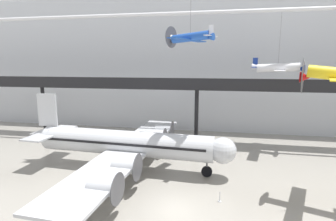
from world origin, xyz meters
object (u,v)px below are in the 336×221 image
(airliner_silver_main, at_px, (124,143))
(suspended_plane_blue_trainer, at_px, (190,37))
(stanchion_barrier, at_px, (220,199))
(suspended_plane_white_twin, at_px, (278,68))

(airliner_silver_main, bearing_deg, suspended_plane_blue_trainer, 12.85)
(airliner_silver_main, height_order, stanchion_barrier, airliner_silver_main)
(suspended_plane_blue_trainer, bearing_deg, suspended_plane_white_twin, -115.39)
(airliner_silver_main, height_order, suspended_plane_blue_trainer, suspended_plane_blue_trainer)
(suspended_plane_blue_trainer, distance_m, stanchion_barrier, 18.41)
(suspended_plane_white_twin, bearing_deg, suspended_plane_blue_trainer, -125.93)
(airliner_silver_main, xyz_separation_m, suspended_plane_blue_trainer, (8.19, 1.39, 13.20))
(suspended_plane_white_twin, distance_m, suspended_plane_blue_trainer, 16.69)
(suspended_plane_blue_trainer, xyz_separation_m, stanchion_barrier, (3.96, -7.63, -16.28))
(stanchion_barrier, bearing_deg, suspended_plane_white_twin, 65.31)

